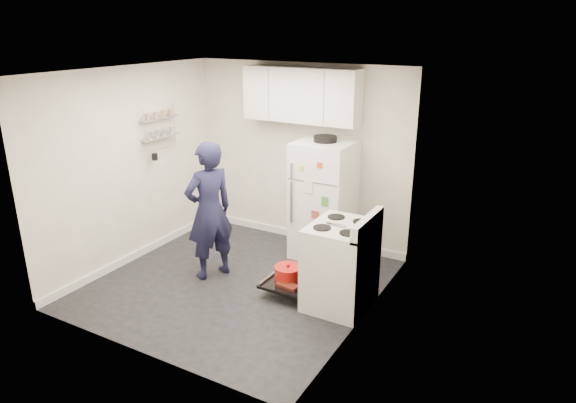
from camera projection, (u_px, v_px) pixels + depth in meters
The scene contains 7 objects.
room at pixel (234, 187), 5.86m from camera, with size 3.21×3.21×2.51m.
electric_range at pixel (340, 266), 5.61m from camera, with size 0.66×0.76×1.10m.
open_oven_door at pixel (290, 276), 5.96m from camera, with size 0.55×0.70×0.24m.
refrigerator at pixel (324, 199), 6.74m from camera, with size 0.72×0.74×1.63m.
upper_cabinets at pixel (301, 95), 6.66m from camera, with size 1.60×0.33×0.70m, color silver.
wall_shelf_rack at pixel (160, 128), 6.77m from camera, with size 0.14×0.60×0.61m.
person at pixel (209, 211), 6.15m from camera, with size 0.62×0.41×1.70m, color #171733.
Camera 1 is at (3.24, -4.55, 2.97)m, focal length 32.00 mm.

